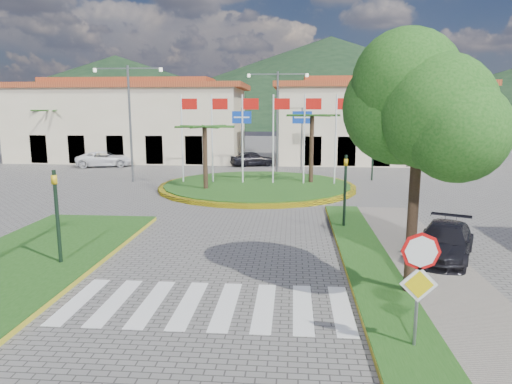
# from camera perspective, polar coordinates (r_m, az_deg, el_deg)

# --- Properties ---
(sidewalk_right) EXTENTS (4.00, 28.00, 0.15)m
(sidewalk_right) POSITION_cam_1_polar(r_m,az_deg,el_deg) (11.06, 24.90, -17.63)
(sidewalk_right) COLOR gray
(sidewalk_right) RESTS_ON ground
(verge_right) EXTENTS (1.60, 28.00, 0.18)m
(verge_right) POSITION_cam_1_polar(r_m,az_deg,el_deg) (10.71, 18.56, -18.04)
(verge_right) COLOR #1D4C15
(verge_right) RESTS_ON ground
(median_left) EXTENTS (5.00, 14.00, 0.18)m
(median_left) POSITION_cam_1_polar(r_m,az_deg,el_deg) (16.57, -28.00, -8.45)
(median_left) COLOR #1D4C15
(median_left) RESTS_ON ground
(crosswalk) EXTENTS (8.00, 3.00, 0.01)m
(crosswalk) POSITION_cam_1_polar(r_m,az_deg,el_deg) (12.45, -6.56, -13.81)
(crosswalk) COLOR silver
(crosswalk) RESTS_ON ground
(roundabout_island) EXTENTS (12.70, 12.70, 6.00)m
(roundabout_island) POSITION_cam_1_polar(r_m,az_deg,el_deg) (29.63, 0.16, 0.80)
(roundabout_island) COLOR yellow
(roundabout_island) RESTS_ON ground
(stop_sign) EXTENTS (0.80, 0.11, 2.65)m
(stop_sign) POSITION_cam_1_polar(r_m,az_deg,el_deg) (10.02, 19.74, -9.49)
(stop_sign) COLOR slate
(stop_sign) RESTS_ON ground
(deciduous_tree) EXTENTS (3.60, 3.60, 6.80)m
(deciduous_tree) POSITION_cam_1_polar(r_m,az_deg,el_deg) (12.55, 19.79, 10.15)
(deciduous_tree) COLOR black
(deciduous_tree) RESTS_ON ground
(traffic_light_left) EXTENTS (0.15, 0.18, 3.20)m
(traffic_light_left) POSITION_cam_1_polar(r_m,az_deg,el_deg) (15.87, -23.65, -1.97)
(traffic_light_left) COLOR black
(traffic_light_left) RESTS_ON ground
(traffic_light_right) EXTENTS (0.15, 0.18, 3.20)m
(traffic_light_right) POSITION_cam_1_polar(r_m,az_deg,el_deg) (19.52, 11.09, 0.88)
(traffic_light_right) COLOR black
(traffic_light_right) RESTS_ON ground
(traffic_light_far) EXTENTS (0.18, 0.15, 3.20)m
(traffic_light_far) POSITION_cam_1_polar(r_m,az_deg,el_deg) (33.77, 14.41, 4.68)
(traffic_light_far) COLOR black
(traffic_light_far) RESTS_ON ground
(direction_sign_west) EXTENTS (1.60, 0.14, 5.20)m
(direction_sign_west) POSITION_cam_1_polar(r_m,az_deg,el_deg) (38.37, -1.79, 8.01)
(direction_sign_west) COLOR slate
(direction_sign_west) RESTS_ON ground
(direction_sign_east) EXTENTS (1.60, 0.14, 5.20)m
(direction_sign_east) POSITION_cam_1_polar(r_m,az_deg,el_deg) (38.14, 5.76, 7.95)
(direction_sign_east) COLOR slate
(direction_sign_east) RESTS_ON ground
(street_lamp_centre) EXTENTS (4.80, 0.16, 8.00)m
(street_lamp_centre) POSITION_cam_1_polar(r_m,az_deg,el_deg) (37.16, 2.69, 9.42)
(street_lamp_centre) COLOR slate
(street_lamp_centre) RESTS_ON ground
(street_lamp_west) EXTENTS (4.80, 0.16, 8.00)m
(street_lamp_west) POSITION_cam_1_polar(r_m,az_deg,el_deg) (33.12, -15.48, 8.95)
(street_lamp_west) COLOR slate
(street_lamp_west) RESTS_ON ground
(building_left) EXTENTS (23.32, 9.54, 8.05)m
(building_left) POSITION_cam_1_polar(r_m,az_deg,el_deg) (48.00, -15.37, 8.57)
(building_left) COLOR beige
(building_left) RESTS_ON ground
(building_right) EXTENTS (19.08, 9.54, 8.05)m
(building_right) POSITION_cam_1_polar(r_m,az_deg,el_deg) (45.80, 14.50, 8.54)
(building_right) COLOR beige
(building_right) RESTS_ON ground
(hill_far_west) EXTENTS (140.00, 140.00, 22.00)m
(hill_far_west) POSITION_cam_1_polar(r_m,az_deg,el_deg) (158.00, -17.00, 12.05)
(hill_far_west) COLOR black
(hill_far_west) RESTS_ON ground
(hill_far_mid) EXTENTS (180.00, 180.00, 30.00)m
(hill_far_mid) POSITION_cam_1_polar(r_m,az_deg,el_deg) (167.91, 9.24, 13.60)
(hill_far_mid) COLOR black
(hill_far_mid) RESTS_ON ground
(hill_near_back) EXTENTS (110.00, 110.00, 16.00)m
(hill_near_back) POSITION_cam_1_polar(r_m,az_deg,el_deg) (137.71, -0.48, 11.56)
(hill_near_back) COLOR black
(hill_near_back) RESTS_ON ground
(white_van) EXTENTS (5.36, 3.64, 1.36)m
(white_van) POSITION_cam_1_polar(r_m,az_deg,el_deg) (42.97, -18.39, 3.93)
(white_van) COLOR white
(white_van) RESTS_ON ground
(car_dark_a) EXTENTS (4.22, 3.03, 1.34)m
(car_dark_a) POSITION_cam_1_polar(r_m,az_deg,el_deg) (41.28, -0.46, 4.20)
(car_dark_a) COLOR black
(car_dark_a) RESTS_ON ground
(car_dark_b) EXTENTS (3.64, 1.48, 1.17)m
(car_dark_b) POSITION_cam_1_polar(r_m,az_deg,el_deg) (44.12, 9.15, 4.36)
(car_dark_b) COLOR black
(car_dark_b) RESTS_ON ground
(car_side_right) EXTENTS (3.26, 4.54, 1.22)m
(car_side_right) POSITION_cam_1_polar(r_m,az_deg,el_deg) (16.95, 22.47, -5.77)
(car_side_right) COLOR black
(car_side_right) RESTS_ON ground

